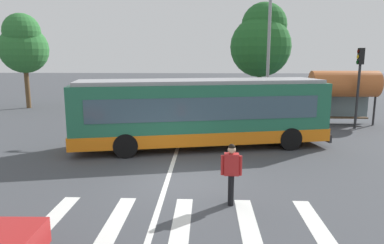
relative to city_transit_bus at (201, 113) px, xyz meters
The scene contains 16 objects.
ground_plane 4.77m from the city_transit_bus, 97.86° to the right, with size 160.00×160.00×0.00m, color #424449.
city_transit_bus is the anchor object (origin of this frame).
pedestrian_crossing_street 6.35m from the city_transit_bus, 81.54° to the right, with size 0.58×0.34×1.72m.
parked_car_red 11.39m from the city_transit_bus, 124.45° to the left, with size 1.94×4.54×1.35m.
parked_car_teal 9.96m from the city_transit_bus, 112.82° to the left, with size 1.87×4.50×1.35m.
parked_car_charcoal 9.06m from the city_transit_bus, 97.37° to the left, with size 1.88×4.50×1.35m.
parked_car_champagne 9.83m from the city_transit_bus, 80.05° to the left, with size 2.03×4.58×1.35m.
parked_car_black 10.18m from the city_transit_bus, 64.78° to the left, with size 1.92×4.52×1.35m.
parked_car_blue 12.01m from the city_transit_bus, 53.92° to the left, with size 1.99×4.56×1.35m.
traffic_light_far_corner 10.01m from the city_transit_bus, 27.51° to the left, with size 0.33×0.32×4.54m.
bus_stop_shelter 10.14m from the city_transit_bus, 33.85° to the left, with size 3.91×1.54×3.25m.
twin_arm_street_lamp 9.60m from the city_transit_bus, 61.12° to the left, with size 4.87×0.32×9.06m.
background_tree_left 18.70m from the city_transit_bus, 140.00° to the left, with size 3.73×3.73×7.36m.
background_tree_right 15.34m from the city_transit_bus, 71.44° to the left, with size 4.95×4.95×8.47m.
crosswalk_painted_stripes 7.84m from the city_transit_bus, 92.71° to the right, with size 7.02×3.37×0.01m.
lane_center_line 3.10m from the city_transit_bus, 113.05° to the right, with size 0.16×24.00×0.01m, color silver.
Camera 1 is at (0.84, -10.96, 4.02)m, focal length 32.57 mm.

